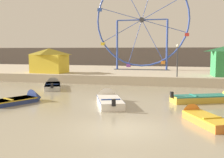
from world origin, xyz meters
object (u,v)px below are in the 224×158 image
Objects in this scene: motorboat_white_red_stripe at (108,100)px; ferris_wheel_blue_frame at (142,21)px; motorboat_orange_hull at (200,117)px; carnival_booth_yellow_awning at (49,60)px; motorboat_navy_blue at (24,99)px; promenade_lamp_near at (178,55)px; motorboat_pale_grey at (53,85)px; motorboat_mustard_yellow at (212,98)px.

motorboat_white_red_stripe is 0.36× the size of ferris_wheel_blue_frame.
carnival_booth_yellow_awning is at bearing 20.21° from motorboat_orange_hull.
motorboat_white_red_stripe is 6.30m from motorboat_navy_blue.
motorboat_navy_blue is 23.59m from ferris_wheel_blue_frame.
promenade_lamp_near is (15.74, -1.41, 0.72)m from carnival_booth_yellow_awning.
motorboat_white_red_stripe is 21.76m from ferris_wheel_blue_frame.
motorboat_navy_blue is 0.75× the size of motorboat_pale_grey.
carnival_booth_yellow_awning is 15.82m from promenade_lamp_near.
carnival_booth_yellow_awning is at bearing 20.06° from motorboat_white_red_stripe.
motorboat_navy_blue is at bearing 166.57° from motorboat_pale_grey.
motorboat_mustard_yellow is 1.17× the size of carnival_booth_yellow_awning.
motorboat_navy_blue is 0.75× the size of motorboat_mustard_yellow.
motorboat_orange_hull is at bearing -126.37° from motorboat_mustard_yellow.
ferris_wheel_blue_frame is at bearing -11.44° from motorboat_orange_hull.
motorboat_mustard_yellow is (7.39, 2.38, 0.01)m from motorboat_white_red_stripe.
motorboat_pale_grey is 17.16m from ferris_wheel_blue_frame.
motorboat_mustard_yellow is (15.23, -4.61, 0.04)m from motorboat_pale_grey.
ferris_wheel_blue_frame is 3.96× the size of promenade_lamp_near.
motorboat_navy_blue is 1.19× the size of promenade_lamp_near.
promenade_lamp_near reaches higher than carnival_booth_yellow_awning.
motorboat_pale_grey reaches higher than motorboat_navy_blue.
carnival_booth_yellow_awning reaches higher than motorboat_mustard_yellow.
motorboat_navy_blue is at bearing -132.05° from promenade_lamp_near.
ferris_wheel_blue_frame is (5.85, 21.49, 7.75)m from motorboat_navy_blue.
motorboat_orange_hull is 6.13m from motorboat_mustard_yellow.
motorboat_navy_blue is at bearing 79.11° from motorboat_white_red_stripe.
motorboat_orange_hull is at bearing -39.60° from carnival_booth_yellow_awning.
motorboat_white_red_stripe is at bearing 173.50° from motorboat_mustard_yellow.
motorboat_navy_blue is 16.69m from promenade_lamp_near.
motorboat_pale_grey reaches higher than motorboat_orange_hull.
motorboat_white_red_stripe is at bearing -89.04° from ferris_wheel_blue_frame.
motorboat_mustard_yellow is 9.54m from promenade_lamp_near.
motorboat_navy_blue reaches higher than motorboat_orange_hull.
motorboat_orange_hull is at bearing -75.14° from motorboat_navy_blue.
motorboat_orange_hull is 0.30× the size of ferris_wheel_blue_frame.
carnival_booth_yellow_awning is at bearing -143.33° from ferris_wheel_blue_frame.
motorboat_orange_hull is 0.89× the size of carnival_booth_yellow_awning.
motorboat_mustard_yellow is 1.58× the size of promenade_lamp_near.
motorboat_pale_grey is 6.72m from carnival_booth_yellow_awning.
motorboat_white_red_stripe is 1.05× the size of carnival_booth_yellow_awning.
ferris_wheel_blue_frame is at bearing 88.93° from motorboat_mustard_yellow.
motorboat_orange_hull is 26.00m from ferris_wheel_blue_frame.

